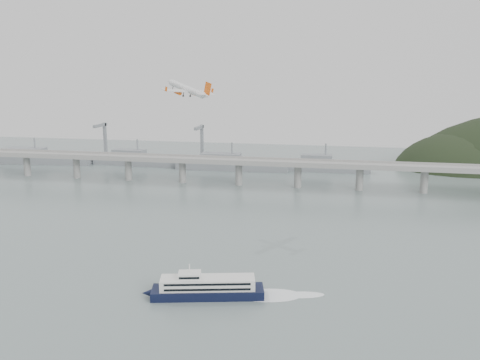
# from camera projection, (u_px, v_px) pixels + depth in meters

# --- Properties ---
(ground) EXTENTS (900.00, 900.00, 0.00)m
(ground) POSITION_uv_depth(u_px,v_px,m) (217.00, 280.00, 235.13)
(ground) COLOR slate
(ground) RESTS_ON ground
(bridge) EXTENTS (800.00, 22.00, 23.90)m
(bridge) POSITION_uv_depth(u_px,v_px,m) (273.00, 166.00, 423.39)
(bridge) COLOR gray
(bridge) RESTS_ON ground
(distant_fleet) EXTENTS (453.00, 60.90, 40.00)m
(distant_fleet) POSITION_uv_depth(u_px,v_px,m) (131.00, 160.00, 517.75)
(distant_fleet) COLOR slate
(distant_fleet) RESTS_ON ground
(ferry) EXTENTS (77.98, 27.08, 14.90)m
(ferry) POSITION_uv_depth(u_px,v_px,m) (208.00, 288.00, 217.53)
(ferry) COLOR black
(ferry) RESTS_ON ground
(airliner) EXTENTS (36.52, 34.73, 12.88)m
(airliner) POSITION_uv_depth(u_px,v_px,m) (188.00, 89.00, 309.63)
(airliner) COLOR silver
(airliner) RESTS_ON ground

